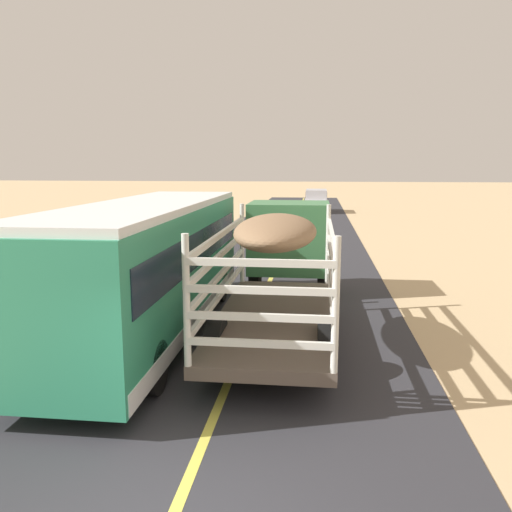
{
  "coord_description": "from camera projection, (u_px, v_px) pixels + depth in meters",
  "views": [
    {
      "loc": [
        1.62,
        -4.89,
        4.12
      ],
      "look_at": [
        0.0,
        8.84,
        1.67
      ],
      "focal_mm": 36.45,
      "sensor_mm": 36.0,
      "label": 1
    }
  ],
  "objects": [
    {
      "name": "car_far",
      "position": [
        316.0,
        200.0,
        44.95
      ],
      "size": [
        1.9,
        4.62,
        1.93
      ],
      "color": "silver",
      "rests_on": "road_surface"
    },
    {
      "name": "bus",
      "position": [
        149.0,
        265.0,
        12.41
      ],
      "size": [
        2.54,
        10.0,
        3.21
      ],
      "color": "#2D8C66",
      "rests_on": "road_surface"
    },
    {
      "name": "livestock_truck",
      "position": [
        285.0,
        249.0,
        14.49
      ],
      "size": [
        2.53,
        9.7,
        3.02
      ],
      "color": "#3F7F4C",
      "rests_on": "road_surface"
    }
  ]
}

